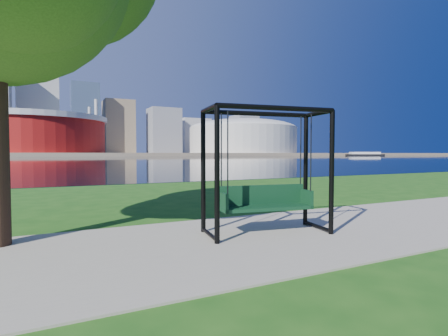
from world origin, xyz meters
TOP-DOWN VIEW (x-y plane):
  - ground at (0.00, 0.00)m, footprint 900.00×900.00m
  - path at (0.00, -0.50)m, footprint 120.00×4.00m
  - river at (0.00, 102.00)m, footprint 900.00×180.00m
  - far_bank at (0.00, 306.00)m, footprint 900.00×228.00m
  - stadium at (-10.00, 235.00)m, footprint 83.00×83.00m
  - arena at (135.00, 235.00)m, footprint 84.00×84.00m
  - skyline at (-4.27, 319.39)m, footprint 392.00×66.00m
  - swing at (0.60, -0.30)m, footprint 2.48×1.36m
  - barge at (212.58, 183.52)m, footprint 28.58×17.84m

SIDE VIEW (x-z plane):
  - ground at x=0.00m, z-range 0.00..0.00m
  - river at x=0.00m, z-range 0.00..0.02m
  - path at x=0.00m, z-range 0.00..0.03m
  - far_bank at x=0.00m, z-range 0.00..2.00m
  - swing at x=0.60m, z-range -0.04..2.37m
  - barge at x=212.58m, z-range -0.13..2.66m
  - stadium at x=-10.00m, z-range -1.77..30.23m
  - arena at x=135.00m, z-range 2.59..29.15m
  - skyline at x=-4.27m, z-range -12.36..84.14m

